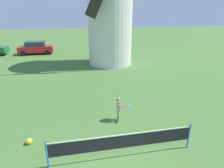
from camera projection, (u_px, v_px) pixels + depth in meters
tennis_net at (123, 141)px, 6.98m from camera, size 5.36×0.06×1.10m
player_far at (119, 108)px, 9.40m from camera, size 0.70×0.58×1.22m
stray_ball at (29, 141)px, 7.86m from camera, size 0.26×0.26×0.26m
parked_car_red at (36, 48)px, 24.03m from camera, size 4.12×1.95×1.56m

